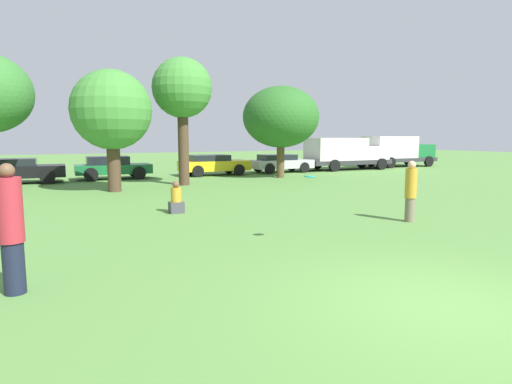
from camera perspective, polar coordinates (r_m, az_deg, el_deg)
name	(u,v)px	position (r m, az deg, el deg)	size (l,w,h in m)	color
ground_plane	(446,306)	(6.61, 24.00, -13.76)	(120.00, 120.00, 0.00)	#54843D
person_thrower	(11,229)	(7.21, -29.89, -4.29)	(0.36, 0.36, 1.94)	#191E33
person_catcher	(411,191)	(12.38, 19.94, 0.14)	(0.31, 0.31, 1.67)	#726651
frisbee	(310,177)	(9.09, 7.21, 2.04)	(0.25, 0.24, 0.08)	#19B2D8
bystander_sitting	(176,200)	(13.26, -10.60, -1.04)	(0.43, 0.36, 0.99)	#3F3F47
tree_1	(112,111)	(19.12, -18.73, 10.22)	(3.33, 3.33, 5.10)	#473323
tree_2	(182,90)	(20.97, -9.82, 13.25)	(2.82, 2.82, 6.03)	#473323
tree_3	(281,117)	(24.48, 3.34, 9.93)	(4.31, 4.31, 5.15)	brown
parked_car_black	(15,170)	(24.39, -29.44, 2.58)	(4.47, 2.13, 1.25)	black
parked_car_green	(112,167)	(24.90, -18.67, 3.20)	(4.04, 2.02, 1.27)	#196633
parked_car_yellow	(213,164)	(26.13, -5.75, 3.72)	(4.22, 2.04, 1.24)	gold
parked_car_silver	(280,163)	(28.13, 3.27, 3.94)	(4.15, 1.98, 1.18)	#B2B2B7
delivery_truck_white	(344,153)	(31.04, 11.73, 5.17)	(6.54, 2.63, 2.25)	#2D2D33
delivery_truck_green	(396,150)	(35.31, 18.24, 5.30)	(6.24, 2.58, 2.36)	#2D2D33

